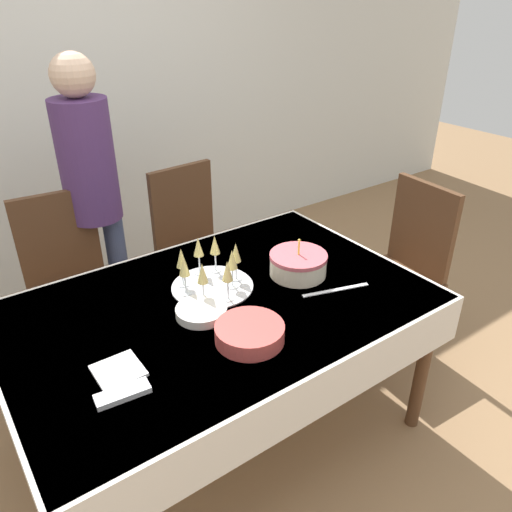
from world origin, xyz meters
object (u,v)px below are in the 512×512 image
at_px(plate_stack_main, 250,333).
at_px(dining_chair_right_end, 403,264).
at_px(champagne_tray, 211,269).
at_px(plate_stack_dessert, 202,311).
at_px(dining_chair_far_left, 70,280).
at_px(dining_chair_far_right, 195,243).
at_px(person_standing, 91,184).
at_px(birthday_cake, 298,264).

bearing_deg(plate_stack_main, dining_chair_right_end, 12.49).
distance_m(champagne_tray, plate_stack_main, 0.40).
distance_m(dining_chair_right_end, plate_stack_dessert, 1.28).
height_order(dining_chair_far_left, champagne_tray, dining_chair_far_left).
relative_size(dining_chair_far_left, dining_chair_far_right, 1.00).
xyz_separation_m(champagne_tray, person_standing, (-0.17, 0.90, 0.14)).
distance_m(plate_stack_main, person_standing, 1.31).
distance_m(dining_chair_far_right, plate_stack_main, 1.23).
relative_size(birthday_cake, plate_stack_dessert, 1.26).
height_order(plate_stack_main, plate_stack_dessert, plate_stack_main).
xyz_separation_m(dining_chair_far_left, person_standing, (0.23, 0.15, 0.42)).
distance_m(birthday_cake, champagne_tray, 0.39).
bearing_deg(champagne_tray, person_standing, 100.67).
bearing_deg(dining_chair_far_left, person_standing, 32.45).
xyz_separation_m(dining_chair_far_right, birthday_cake, (0.04, -0.88, 0.25)).
xyz_separation_m(birthday_cake, plate_stack_main, (-0.44, -0.26, -0.02)).
height_order(dining_chair_far_left, person_standing, person_standing).
xyz_separation_m(birthday_cake, person_standing, (-0.53, 1.03, 0.18)).
bearing_deg(dining_chair_right_end, plate_stack_main, -167.51).
bearing_deg(dining_chair_right_end, person_standing, 141.62).
bearing_deg(plate_stack_main, birthday_cake, 30.47).
relative_size(plate_stack_main, person_standing, 0.16).
bearing_deg(champagne_tray, plate_stack_main, -100.87).
bearing_deg(person_standing, champagne_tray, -79.33).
height_order(plate_stack_main, person_standing, person_standing).
bearing_deg(person_standing, dining_chair_far_left, -147.55).
xyz_separation_m(champagne_tray, plate_stack_dessert, (-0.14, -0.15, -0.07)).
bearing_deg(dining_chair_far_right, plate_stack_dessert, -117.23).
relative_size(dining_chair_far_right, plate_stack_main, 3.87).
height_order(champagne_tray, person_standing, person_standing).
bearing_deg(plate_stack_main, plate_stack_dessert, 104.81).
distance_m(dining_chair_far_left, dining_chair_right_end, 1.75).
distance_m(dining_chair_far_right, birthday_cake, 0.92).
distance_m(champagne_tray, plate_stack_dessert, 0.22).
height_order(dining_chair_right_end, plate_stack_dessert, dining_chair_right_end).
xyz_separation_m(plate_stack_main, person_standing, (-0.09, 1.29, 0.20)).
height_order(dining_chair_far_left, dining_chair_far_right, same).
bearing_deg(dining_chair_far_right, plate_stack_main, -109.48).
relative_size(dining_chair_right_end, birthday_cake, 3.86).
distance_m(birthday_cake, person_standing, 1.17).
relative_size(dining_chair_right_end, plate_stack_dessert, 4.87).
bearing_deg(dining_chair_far_right, person_standing, 163.66).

